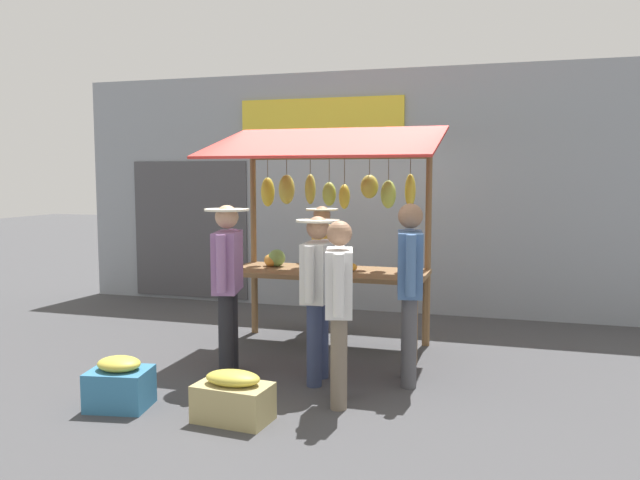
# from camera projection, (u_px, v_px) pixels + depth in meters

# --- Properties ---
(ground_plane) EXTENTS (40.00, 40.00, 0.00)m
(ground_plane) POSITION_uv_depth(u_px,v_px,m) (328.00, 347.00, 7.29)
(ground_plane) COLOR #424244
(street_backdrop) EXTENTS (9.00, 0.30, 3.40)m
(street_backdrop) POSITION_uv_depth(u_px,v_px,m) (366.00, 192.00, 9.23)
(street_backdrop) COLOR #8C939E
(street_backdrop) RESTS_ON ground
(market_stall) EXTENTS (2.50, 1.46, 2.50)m
(market_stall) POSITION_uv_depth(u_px,v_px,m) (327.00, 209.00, 7.20)
(market_stall) COLOR brown
(market_stall) RESTS_ON ground
(vendor_with_sunhat) EXTENTS (0.40, 0.66, 1.56)m
(vendor_with_sunhat) POSITION_uv_depth(u_px,v_px,m) (322.00, 258.00, 8.00)
(vendor_with_sunhat) COLOR #4C4C51
(vendor_with_sunhat) RESTS_ON ground
(shopper_with_ponytail) EXTENTS (0.43, 0.69, 1.66)m
(shopper_with_ponytail) POSITION_uv_depth(u_px,v_px,m) (228.00, 275.00, 6.22)
(shopper_with_ponytail) COLOR #232328
(shopper_with_ponytail) RESTS_ON ground
(shopper_in_grey_tee) EXTENTS (0.31, 0.70, 1.68)m
(shopper_in_grey_tee) POSITION_uv_depth(u_px,v_px,m) (410.00, 280.00, 5.95)
(shopper_in_grey_tee) COLOR #4C4C51
(shopper_in_grey_tee) RESTS_ON ground
(shopper_with_shopping_bag) EXTENTS (0.33, 0.66, 1.57)m
(shopper_with_shopping_bag) POSITION_uv_depth(u_px,v_px,m) (339.00, 300.00, 5.41)
(shopper_with_shopping_bag) COLOR #726656
(shopper_with_shopping_bag) RESTS_ON ground
(shopper_in_striped_shirt) EXTENTS (0.40, 0.68, 1.56)m
(shopper_in_striped_shirt) POSITION_uv_depth(u_px,v_px,m) (318.00, 286.00, 5.99)
(shopper_in_striped_shirt) COLOR navy
(shopper_in_striped_shirt) RESTS_ON ground
(produce_crate_near) EXTENTS (0.55, 0.47, 0.44)m
(produce_crate_near) POSITION_uv_depth(u_px,v_px,m) (120.00, 384.00, 5.38)
(produce_crate_near) COLOR teal
(produce_crate_near) RESTS_ON ground
(produce_crate_side) EXTENTS (0.62, 0.41, 0.41)m
(produce_crate_side) POSITION_uv_depth(u_px,v_px,m) (233.00, 398.00, 5.09)
(produce_crate_side) COLOR tan
(produce_crate_side) RESTS_ON ground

